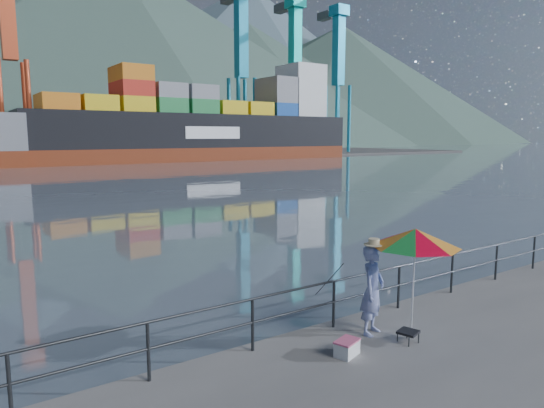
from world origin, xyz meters
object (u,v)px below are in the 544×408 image
Objects in this scene: container_ship at (209,125)px; cooler_bag at (347,349)px; beach_umbrella at (415,238)px; fisherman at (373,290)px.

cooler_bag is at bearing -115.27° from container_ship.
beach_umbrella is at bearing -17.69° from cooler_bag.
container_ship is (32.45, 70.64, 4.94)m from fisherman.
beach_umbrella is (0.68, -0.45, 1.07)m from fisherman.
fisherman is 1.43m from cooler_bag.
fisherman is at bearing 4.66° from cooler_bag.
container_ship is (31.77, 71.09, 3.87)m from beach_umbrella.
beach_umbrella is 2.57m from cooler_bag.
cooler_bag is at bearing 178.81° from fisherman.
fisherman is 0.03× the size of container_ship.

